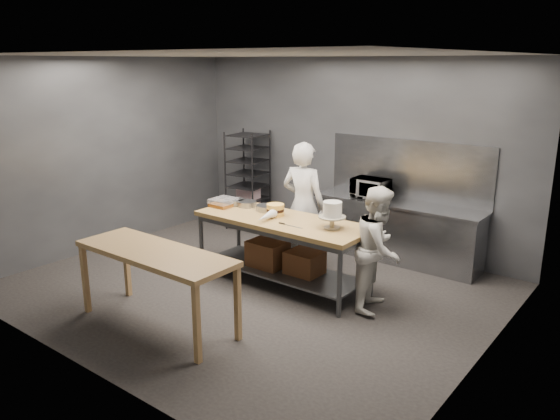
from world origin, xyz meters
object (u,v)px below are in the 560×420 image
(speed_rack, at_px, (248,181))
(near_counter, at_px, (155,258))
(work_table, at_px, (283,244))
(chef_behind, at_px, (303,205))
(layer_cake, at_px, (275,210))
(chef_right, at_px, (379,249))
(microwave, at_px, (370,188))
(frosted_cake_stand, at_px, (332,212))

(speed_rack, bearing_deg, near_counter, -64.19)
(speed_rack, bearing_deg, work_table, -39.33)
(work_table, height_order, chef_behind, chef_behind)
(near_counter, xyz_separation_m, chef_behind, (0.19, 2.57, 0.11))
(near_counter, distance_m, speed_rack, 3.94)
(speed_rack, height_order, layer_cake, speed_rack)
(speed_rack, relative_size, layer_cake, 7.47)
(work_table, height_order, chef_right, chef_right)
(near_counter, xyz_separation_m, chef_right, (1.75, 1.94, -0.05))
(near_counter, height_order, chef_right, chef_right)
(chef_right, xyz_separation_m, microwave, (-1.05, 1.69, 0.29))
(chef_behind, distance_m, frosted_cake_stand, 1.21)
(chef_right, bearing_deg, microwave, 18.96)
(frosted_cake_stand, bearing_deg, speed_rack, 149.25)
(speed_rack, xyz_separation_m, chef_right, (3.46, -1.61, -0.10))
(chef_behind, height_order, chef_right, chef_behind)
(chef_right, relative_size, microwave, 2.81)
(chef_right, height_order, frosted_cake_stand, chef_right)
(chef_behind, height_order, microwave, chef_behind)
(near_counter, bearing_deg, layer_cake, 83.26)
(layer_cake, bearing_deg, frosted_cake_stand, -2.00)
(near_counter, height_order, layer_cake, layer_cake)
(chef_behind, bearing_deg, near_counter, 79.62)
(chef_behind, bearing_deg, speed_rack, -33.20)
(work_table, relative_size, frosted_cake_stand, 6.99)
(chef_right, xyz_separation_m, frosted_cake_stand, (-0.61, -0.09, 0.37))
(chef_behind, bearing_deg, layer_cake, 86.43)
(chef_behind, xyz_separation_m, microwave, (0.51, 1.05, 0.13))
(speed_rack, xyz_separation_m, frosted_cake_stand, (2.85, -1.70, 0.28))
(work_table, xyz_separation_m, chef_behind, (-0.20, 0.75, 0.35))
(chef_behind, bearing_deg, frosted_cake_stand, 136.48)
(frosted_cake_stand, bearing_deg, layer_cake, 178.00)
(near_counter, distance_m, frosted_cake_stand, 2.19)
(speed_rack, xyz_separation_m, layer_cake, (1.94, -1.67, 0.14))
(layer_cake, bearing_deg, speed_rack, 139.29)
(chef_behind, bearing_deg, chef_right, 151.78)
(chef_right, height_order, layer_cake, chef_right)
(layer_cake, bearing_deg, chef_right, 2.30)
(work_table, distance_m, chef_right, 1.38)
(layer_cake, bearing_deg, microwave, 74.69)
(work_table, distance_m, frosted_cake_stand, 0.94)
(chef_right, bearing_deg, work_table, 82.04)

